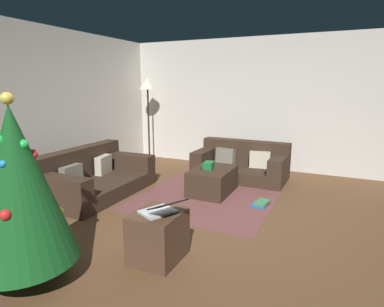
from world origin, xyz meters
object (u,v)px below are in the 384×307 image
(ottoman, at_px, (212,181))
(gift_box, at_px, (209,165))
(tv_remote, at_px, (206,169))
(christmas_tree, at_px, (17,186))
(corner_lamp, at_px, (148,90))
(side_table, at_px, (158,236))
(couch_left, at_px, (93,177))
(book_stack, at_px, (260,204))
(laptop, at_px, (161,209))
(couch_right, at_px, (242,164))

(ottoman, relative_size, gift_box, 4.14)
(tv_remote, bearing_deg, christmas_tree, 153.08)
(tv_remote, relative_size, christmas_tree, 0.10)
(gift_box, relative_size, corner_lamp, 0.11)
(tv_remote, relative_size, side_table, 0.31)
(couch_left, distance_m, ottoman, 1.89)
(christmas_tree, distance_m, book_stack, 3.12)
(christmas_tree, relative_size, laptop, 3.23)
(laptop, bearing_deg, tv_remote, 10.70)
(gift_box, bearing_deg, laptop, -170.14)
(gift_box, bearing_deg, couch_left, 116.40)
(christmas_tree, bearing_deg, side_table, -46.29)
(couch_right, distance_m, book_stack, 1.46)
(ottoman, distance_m, christmas_tree, 3.03)
(laptop, bearing_deg, book_stack, -15.80)
(christmas_tree, height_order, corner_lamp, corner_lamp)
(corner_lamp, bearing_deg, couch_right, -99.92)
(couch_right, distance_m, christmas_tree, 4.05)
(ottoman, distance_m, tv_remote, 0.23)
(side_table, bearing_deg, tv_remote, 9.24)
(tv_remote, distance_m, side_table, 2.05)
(ottoman, bearing_deg, tv_remote, 128.77)
(ottoman, relative_size, tv_remote, 5.31)
(couch_right, relative_size, christmas_tree, 1.01)
(ottoman, relative_size, christmas_tree, 0.52)
(book_stack, height_order, corner_lamp, corner_lamp)
(side_table, bearing_deg, corner_lamp, 33.41)
(book_stack, bearing_deg, couch_left, 102.67)
(christmas_tree, bearing_deg, tv_remote, -10.37)
(ottoman, distance_m, book_stack, 0.88)
(gift_box, height_order, book_stack, gift_box)
(christmas_tree, xyz_separation_m, side_table, (0.81, -0.85, -0.64))
(christmas_tree, bearing_deg, ottoman, -11.73)
(couch_right, bearing_deg, laptop, 93.30)
(christmas_tree, xyz_separation_m, book_stack, (2.64, -1.43, -0.85))
(side_table, bearing_deg, couch_right, 1.29)
(christmas_tree, height_order, side_table, christmas_tree)
(side_table, height_order, laptop, laptop)
(couch_left, distance_m, laptop, 2.40)
(side_table, relative_size, corner_lamp, 0.28)
(side_table, bearing_deg, couch_left, 56.96)
(christmas_tree, bearing_deg, corner_lamp, 18.79)
(gift_box, height_order, christmas_tree, christmas_tree)
(couch_right, xyz_separation_m, ottoman, (-1.03, 0.17, -0.06))
(tv_remote, height_order, laptop, laptop)
(side_table, distance_m, corner_lamp, 4.40)
(couch_right, xyz_separation_m, corner_lamp, (0.39, 2.24, 1.31))
(ottoman, height_order, gift_box, gift_box)
(couch_right, bearing_deg, book_stack, 117.99)
(couch_left, distance_m, book_stack, 2.60)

